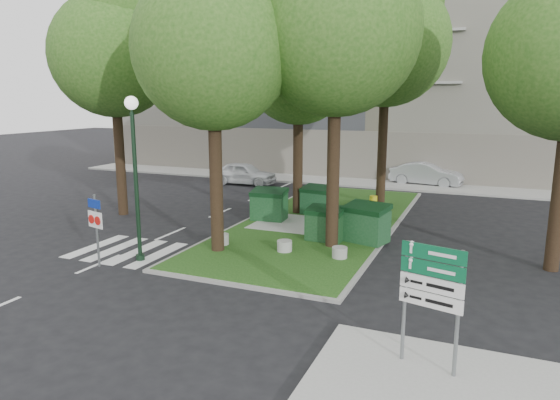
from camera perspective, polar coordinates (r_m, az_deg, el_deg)
The scene contains 25 objects.
ground at distance 14.81m, azimuth -6.83°, elevation -9.43°, with size 120.00×120.00×0.00m, color black.
median_island at distance 21.63m, azimuth 4.80°, elevation -2.45°, with size 6.00×16.00×0.12m, color #164413.
median_kerb at distance 21.63m, azimuth 4.79°, elevation -2.48°, with size 6.30×16.30×0.10m, color gray.
sidewalk_corner at distance 9.98m, azimuth 18.18°, elevation -20.63°, with size 5.00×4.00×0.12m, color #999993.
building_sidewalk at distance 31.70m, azimuth 9.80°, elevation 1.91°, with size 42.00×3.00×0.12m, color #999993.
zebra_crossing at distance 17.98m, azimuth -14.97°, elevation -5.91°, with size 5.00×3.00×0.01m, color silver.
apartment_building at distance 38.71m, azimuth 12.81°, elevation 15.31°, with size 41.00×12.00×16.00m, color #BEB48E.
tree_median_near_left at distance 16.88m, azimuth -7.37°, elevation 18.39°, with size 5.20×5.20×10.53m.
tree_median_near_right at distance 17.45m, azimuth 6.84°, elevation 20.40°, with size 5.60×5.60×11.46m.
tree_median_mid at distance 22.52m, azimuth 2.41°, elevation 15.87°, with size 4.80×4.80×9.99m.
tree_median_far at distance 24.68m, azimuth 12.38°, elevation 18.38°, with size 5.80×5.80×11.93m.
tree_street_left at distance 23.78m, azimuth -18.33°, elevation 16.72°, with size 5.40×5.40×11.00m.
dumpster_a at distance 21.51m, azimuth -1.25°, elevation -0.53°, with size 1.55×1.14×1.37m.
dumpster_b at distance 22.62m, azimuth 4.33°, elevation -0.04°, with size 1.54×1.19×1.31m.
dumpster_c at distance 18.52m, azimuth 5.21°, elevation -2.72°, with size 1.41×1.02×1.27m.
dumpster_d at distance 18.48m, azimuth 9.84°, elevation -2.63°, with size 1.78×1.46×1.43m.
bollard_left at distance 18.12m, azimuth -6.69°, elevation -4.46°, with size 0.52×0.52×0.37m, color gray.
bollard_right at distance 16.63m, azimuth 6.83°, elevation -5.96°, with size 0.50×0.50×0.36m, color #969691.
bollard_mid at distance 17.20m, azimuth 0.52°, elevation -5.26°, with size 0.52×0.52×0.37m, color #9E9E99.
litter_bin at distance 24.03m, azimuth 10.61°, elevation -0.27°, with size 0.36×0.36×0.63m, color gold.
street_lamp at distance 16.62m, azimuth -16.28°, elevation 4.48°, with size 0.43×0.43×5.35m.
traffic_sign_pole at distance 16.69m, azimuth -20.27°, elevation -2.26°, with size 0.69×0.21×2.34m.
directional_sign at distance 10.01m, azimuth 16.96°, elevation -9.55°, with size 1.21×0.35×2.47m.
car_white at distance 31.16m, azimuth -4.15°, elevation 3.06°, with size 1.64×4.08×1.39m, color white.
car_silver at distance 32.00m, azimuth 16.36°, elevation 2.88°, with size 1.51×4.32×1.42m, color #A3A6AB.
Camera 1 is at (6.89, -11.99, 5.28)m, focal length 32.00 mm.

